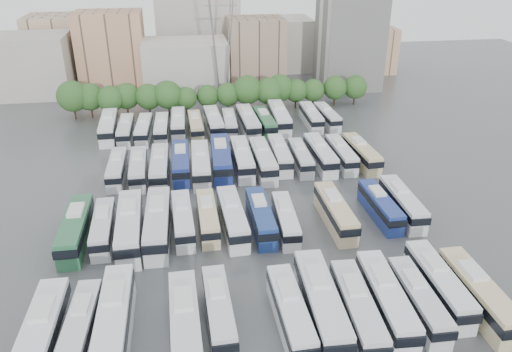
{
  "coord_description": "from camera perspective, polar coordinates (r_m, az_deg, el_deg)",
  "views": [
    {
      "loc": [
        -7.18,
        -61.34,
        35.01
      ],
      "look_at": [
        2.63,
        3.48,
        3.0
      ],
      "focal_mm": 35.0,
      "sensor_mm": 36.0,
      "label": 1
    }
  ],
  "objects": [
    {
      "name": "ground",
      "position": [
        70.99,
        -1.68,
        -3.54
      ],
      "size": [
        220.0,
        220.0,
        0.0
      ],
      "primitive_type": "plane",
      "color": "#424447",
      "rests_on": "ground"
    },
    {
      "name": "tree_line",
      "position": [
        108.04,
        -5.41,
        9.41
      ],
      "size": [
        66.41,
        7.51,
        8.14
      ],
      "color": "black",
      "rests_on": "ground"
    },
    {
      "name": "city_buildings",
      "position": [
        135.94,
        -8.82,
        14.22
      ],
      "size": [
        102.0,
        35.0,
        20.0
      ],
      "color": "#9E998E",
      "rests_on": "ground"
    },
    {
      "name": "apartment_tower",
      "position": [
        128.15,
        10.68,
        15.71
      ],
      "size": [
        14.0,
        14.0,
        26.0
      ],
      "primitive_type": "cube",
      "color": "silver",
      "rests_on": "ground"
    },
    {
      "name": "electricity_pylon",
      "position": [
        112.9,
        -4.04,
        17.64
      ],
      "size": [
        9.0,
        6.91,
        33.83
      ],
      "color": "slate",
      "rests_on": "ground"
    },
    {
      "name": "bus_r0_s0",
      "position": [
        51.43,
        -23.3,
        -16.49
      ],
      "size": [
        3.03,
        13.15,
        4.12
      ],
      "rotation": [
        0.0,
        0.0,
        -0.01
      ],
      "color": "silver",
      "rests_on": "ground"
    },
    {
      "name": "bus_r0_s1",
      "position": [
        51.7,
        -19.38,
        -15.93
      ],
      "size": [
        2.9,
        11.02,
        3.43
      ],
      "rotation": [
        0.0,
        0.0,
        -0.05
      ],
      "color": "silver",
      "rests_on": "ground"
    },
    {
      "name": "bus_r0_s2",
      "position": [
        50.97,
        -15.84,
        -15.5
      ],
      "size": [
        2.92,
        13.24,
        4.15
      ],
      "rotation": [
        0.0,
        0.0,
        -0.0
      ],
      "color": "silver",
      "rests_on": "ground"
    },
    {
      "name": "bus_r0_s4",
      "position": [
        49.19,
        -8.09,
        -16.5
      ],
      "size": [
        3.11,
        12.83,
        4.0
      ],
      "rotation": [
        0.0,
        0.0,
        0.03
      ],
      "color": "silver",
      "rests_on": "ground"
    },
    {
      "name": "bus_r0_s5",
      "position": [
        50.76,
        -4.27,
        -15.04
      ],
      "size": [
        2.73,
        11.26,
        3.51
      ],
      "rotation": [
        0.0,
        0.0,
        0.03
      ],
      "color": "silver",
      "rests_on": "ground"
    },
    {
      "name": "bus_r0_s7",
      "position": [
        50.35,
        3.96,
        -15.28
      ],
      "size": [
        2.81,
        11.89,
        3.72
      ],
      "rotation": [
        0.0,
        0.0,
        0.02
      ],
      "color": "silver",
      "rests_on": "ground"
    },
    {
      "name": "bus_r0_s8",
      "position": [
        51.23,
        7.44,
        -14.2
      ],
      "size": [
        3.41,
        13.79,
        4.3
      ],
      "rotation": [
        0.0,
        0.0,
        -0.03
      ],
      "color": "silver",
      "rests_on": "ground"
    },
    {
      "name": "bus_r0_s9",
      "position": [
        51.39,
        11.48,
        -14.71
      ],
      "size": [
        3.34,
        12.53,
        3.89
      ],
      "rotation": [
        0.0,
        0.0,
        -0.05
      ],
      "color": "silver",
      "rests_on": "ground"
    },
    {
      "name": "bus_r0_s10",
      "position": [
        53.11,
        14.62,
        -13.48
      ],
      "size": [
        3.43,
        12.87,
        4.0
      ],
      "rotation": [
        0.0,
        0.0,
        -0.05
      ],
      "color": "white",
      "rests_on": "ground"
    },
    {
      "name": "bus_r0_s11",
      "position": [
        54.29,
        18.02,
        -13.31
      ],
      "size": [
        2.7,
        11.34,
        3.54
      ],
      "rotation": [
        0.0,
        0.0,
        -0.02
      ],
      "color": "silver",
      "rests_on": "ground"
    },
    {
      "name": "bus_r0_s12",
      "position": [
        56.9,
        20.12,
        -11.46
      ],
      "size": [
        2.81,
        12.19,
        3.81
      ],
      "rotation": [
        0.0,
        0.0,
        -0.01
      ],
      "color": "silver",
      "rests_on": "ground"
    },
    {
      "name": "bus_r0_s13",
      "position": [
        56.86,
        24.01,
        -12.2
      ],
      "size": [
        2.76,
        12.59,
        3.95
      ],
      "rotation": [
        0.0,
        0.0,
        0.0
      ],
      "color": "beige",
      "rests_on": "ground"
    },
    {
      "name": "bus_r1_s0",
      "position": [
        66.14,
        -19.9,
        -5.7
      ],
      "size": [
        2.8,
        12.73,
        3.99
      ],
      "rotation": [
        0.0,
        0.0,
        -0.0
      ],
      "color": "#2A623F",
      "rests_on": "ground"
    },
    {
      "name": "bus_r1_s1",
      "position": [
        65.85,
        -17.07,
        -5.64
      ],
      "size": [
        2.78,
        11.15,
        3.48
      ],
      "rotation": [
        0.0,
        0.0,
        0.03
      ],
      "color": "silver",
      "rests_on": "ground"
    },
    {
      "name": "bus_r1_s2",
      "position": [
        64.39,
        -14.25,
        -5.61
      ],
      "size": [
        3.47,
        13.77,
        4.29
      ],
      "rotation": [
        0.0,
        0.0,
        0.04
      ],
      "color": "silver",
      "rests_on": "ground"
    },
    {
      "name": "bus_r1_s3",
      "position": [
        64.37,
        -11.17,
        -5.28
      ],
      "size": [
        3.22,
        13.66,
        4.27
      ],
      "rotation": [
        0.0,
        0.0,
        -0.02
      ],
      "color": "silver",
      "rests_on": "ground"
    },
    {
      "name": "bus_r1_s4",
      "position": [
        65.28,
        -8.36,
        -4.91
      ],
      "size": [
        2.93,
        11.46,
        3.57
      ],
      "rotation": [
        0.0,
        0.0,
        0.04
      ],
      "color": "silver",
      "rests_on": "ground"
    },
    {
      "name": "bus_r1_s5",
      "position": [
        65.53,
        -5.54,
        -4.67
      ],
      "size": [
        2.56,
        11.02,
        3.45
      ],
      "rotation": [
        0.0,
        0.0,
        0.01
      ],
      "color": "beige",
      "rests_on": "ground"
    },
    {
      "name": "bus_r1_s6",
      "position": [
        64.79,
        -2.69,
        -4.74
      ],
      "size": [
        3.23,
        12.45,
        3.87
      ],
      "rotation": [
        0.0,
        0.0,
        0.04
      ],
      "color": "silver",
      "rests_on": "ground"
    },
    {
      "name": "bus_r1_s7",
      "position": [
        65.1,
        0.55,
        -4.66
      ],
      "size": [
        2.62,
        11.67,
        3.66
      ],
      "rotation": [
        0.0,
        0.0,
        0.01
      ],
      "color": "navy",
      "rests_on": "ground"
    },
    {
      "name": "bus_r1_s8",
      "position": [
        64.84,
        3.41,
        -4.97
      ],
      "size": [
        2.86,
        10.91,
        3.39
      ],
      "rotation": [
        0.0,
        0.0,
        -0.05
      ],
      "color": "silver",
      "rests_on": "ground"
    },
    {
      "name": "bus_r1_s10",
      "position": [
        66.85,
        9.03,
        -4.05
      ],
      "size": [
        2.8,
        12.2,
        3.82
      ],
      "rotation": [
        0.0,
        0.0,
        0.01
      ],
      "color": "beige",
      "rests_on": "ground"
    },
    {
      "name": "bus_r1_s12",
      "position": [
        69.78,
        14.0,
        -3.33
      ],
      "size": [
        2.69,
        11.17,
        3.49
      ],
      "rotation": [
        0.0,
        0.0,
        0.02
      ],
      "color": "navy",
      "rests_on": "ground"
    },
    {
      "name": "bus_r1_s13",
      "position": [
        71.12,
        16.37,
        -2.95
      ],
      "size": [
        2.82,
        11.88,
        3.71
      ],
      "rotation": [
        0.0,
        0.0,
        -0.02
      ],
      "color": "silver",
      "rests_on": "ground"
    },
    {
      "name": "bus_r2_s1",
      "position": [
        81.31,
        -15.59,
        0.84
      ],
      "size": [
        2.45,
        11.2,
        3.51
      ],
      "rotation": [
        0.0,
        0.0,
        -0.0
      ],
      "color": "silver",
      "rests_on": "ground"
    },
    {
      "name": "bus_r2_s2",
      "position": [
        80.34,
        -13.29,
        0.86
      ],
      "size": [
        2.82,
        11.64,
        3.63
      ],
      "rotation": [
        0.0,
        0.0,
        0.03
      ],
      "color": "silver",
      "rests_on": "ground"
    },
    {
      "name": "bus_r2_s3",
      "position": [
        79.82,
        -10.95,
        1.03
      ],
      "size": [
        2.89,
        12.47,
        3.9
      ],
      "rotation": [
        0.0,
        0.0,
        -0.01
      ],
      "color": "silver",
      "rests_on": "ground"
    },
    {
      "name": "bus_r2_s4",
      "position": [
        80.92,
        -8.57,
        1.56
      ],
      "size": [
        2.78,
        12.34,
        3.87
      ],
      "rotation": [
        0.0,
        0.0,
        -0.01
      ],
      "color": "navy",
      "rests_on": "ground"
    },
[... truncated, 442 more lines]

